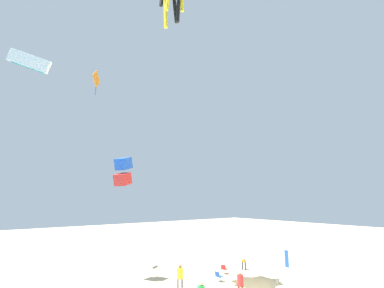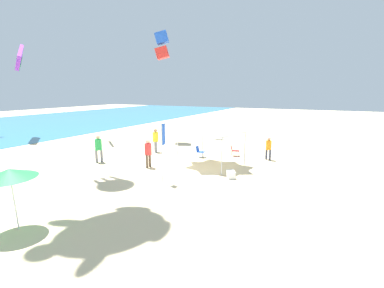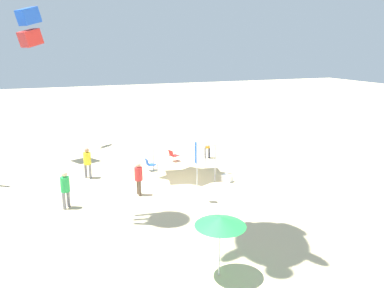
% 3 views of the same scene
% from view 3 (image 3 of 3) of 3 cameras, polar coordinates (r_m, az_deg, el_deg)
% --- Properties ---
extents(ground, '(120.00, 120.00, 0.10)m').
position_cam_3_polar(ground, '(23.27, -1.72, -6.00)').
color(ground, beige).
extents(canopy_tent, '(3.44, 3.89, 2.63)m').
position_cam_3_polar(canopy_tent, '(24.46, -1.30, 0.89)').
color(canopy_tent, '#B7B7BC').
rests_on(canopy_tent, ground).
extents(beach_umbrella, '(1.76, 1.75, 2.25)m').
position_cam_3_polar(beach_umbrella, '(13.95, 3.96, -10.65)').
color(beach_umbrella, silver).
rests_on(beach_umbrella, ground).
extents(folding_chair_right_of_tent, '(0.67, 0.74, 0.82)m').
position_cam_3_polar(folding_chair_right_of_tent, '(27.97, -2.64, -1.50)').
color(folding_chair_right_of_tent, black).
rests_on(folding_chair_right_of_tent, ground).
extents(folding_chair_near_cooler, '(0.58, 0.66, 0.82)m').
position_cam_3_polar(folding_chair_near_cooler, '(26.01, -5.89, -2.73)').
color(folding_chair_near_cooler, black).
rests_on(folding_chair_near_cooler, ground).
extents(cooler_box, '(0.74, 0.67, 0.40)m').
position_cam_3_polar(cooler_box, '(24.07, 4.92, -4.74)').
color(cooler_box, white).
rests_on(cooler_box, ground).
extents(banner_flag, '(0.36, 0.06, 3.22)m').
position_cam_3_polar(banner_flag, '(20.34, 0.65, -3.03)').
color(banner_flag, silver).
rests_on(banner_flag, ground).
extents(person_watching_sky, '(0.44, 0.44, 1.85)m').
position_cam_3_polar(person_watching_sky, '(25.13, -14.32, -2.22)').
color(person_watching_sky, slate).
rests_on(person_watching_sky, ground).
extents(person_far_stroller, '(0.44, 0.44, 1.86)m').
position_cam_3_polar(person_far_stroller, '(20.84, -17.17, -5.68)').
color(person_far_stroller, slate).
rests_on(person_far_stroller, ground).
extents(person_beachcomber, '(0.48, 0.43, 1.81)m').
position_cam_3_polar(person_beachcomber, '(21.79, -7.42, -4.41)').
color(person_beachcomber, brown).
rests_on(person_beachcomber, ground).
extents(person_kite_handler, '(0.38, 0.41, 1.60)m').
position_cam_3_polar(person_kite_handler, '(28.71, 2.13, -0.14)').
color(person_kite_handler, '#33384C').
rests_on(person_kite_handler, ground).
extents(kite_box_blue, '(1.57, 1.66, 2.56)m').
position_cam_3_polar(kite_box_blue, '(29.15, -21.64, 14.83)').
color(kite_box_blue, blue).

